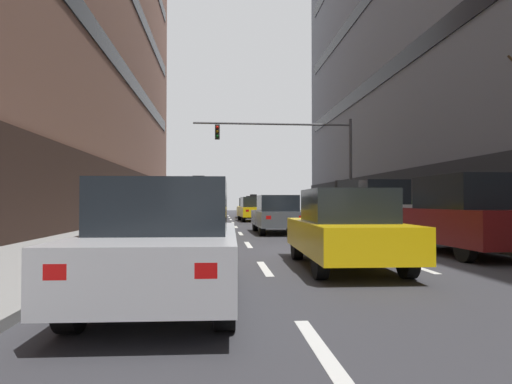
% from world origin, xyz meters
% --- Properties ---
extents(ground_plane, '(120.00, 120.00, 0.00)m').
position_xyz_m(ground_plane, '(0.00, 0.00, 0.00)').
color(ground_plane, '#38383D').
extents(sidewalk_left, '(3.88, 80.00, 0.14)m').
position_xyz_m(sidewalk_left, '(-6.78, 0.00, 0.07)').
color(sidewalk_left, gray).
rests_on(sidewalk_left, ground).
extents(lane_stripe_l1_s2, '(0.16, 2.00, 0.01)m').
position_xyz_m(lane_stripe_l1_s2, '(-1.61, -8.00, 0.00)').
color(lane_stripe_l1_s2, silver).
rests_on(lane_stripe_l1_s2, ground).
extents(lane_stripe_l1_s3, '(0.16, 2.00, 0.01)m').
position_xyz_m(lane_stripe_l1_s3, '(-1.61, -3.00, 0.00)').
color(lane_stripe_l1_s3, silver).
rests_on(lane_stripe_l1_s3, ground).
extents(lane_stripe_l1_s4, '(0.16, 2.00, 0.01)m').
position_xyz_m(lane_stripe_l1_s4, '(-1.61, 2.00, 0.00)').
color(lane_stripe_l1_s4, silver).
rests_on(lane_stripe_l1_s4, ground).
extents(lane_stripe_l1_s5, '(0.16, 2.00, 0.01)m').
position_xyz_m(lane_stripe_l1_s5, '(-1.61, 7.00, 0.00)').
color(lane_stripe_l1_s5, silver).
rests_on(lane_stripe_l1_s5, ground).
extents(lane_stripe_l1_s6, '(0.16, 2.00, 0.01)m').
position_xyz_m(lane_stripe_l1_s6, '(-1.61, 12.00, 0.00)').
color(lane_stripe_l1_s6, silver).
rests_on(lane_stripe_l1_s6, ground).
extents(lane_stripe_l1_s7, '(0.16, 2.00, 0.01)m').
position_xyz_m(lane_stripe_l1_s7, '(-1.61, 17.00, 0.00)').
color(lane_stripe_l1_s7, silver).
rests_on(lane_stripe_l1_s7, ground).
extents(lane_stripe_l1_s8, '(0.16, 2.00, 0.01)m').
position_xyz_m(lane_stripe_l1_s8, '(-1.61, 22.00, 0.00)').
color(lane_stripe_l1_s8, silver).
rests_on(lane_stripe_l1_s8, ground).
extents(lane_stripe_l1_s9, '(0.16, 2.00, 0.01)m').
position_xyz_m(lane_stripe_l1_s9, '(-1.61, 27.00, 0.00)').
color(lane_stripe_l1_s9, silver).
rests_on(lane_stripe_l1_s9, ground).
extents(lane_stripe_l1_s10, '(0.16, 2.00, 0.01)m').
position_xyz_m(lane_stripe_l1_s10, '(-1.61, 32.00, 0.00)').
color(lane_stripe_l1_s10, silver).
rests_on(lane_stripe_l1_s10, ground).
extents(lane_stripe_l2_s3, '(0.16, 2.00, 0.01)m').
position_xyz_m(lane_stripe_l2_s3, '(1.61, -3.00, 0.00)').
color(lane_stripe_l2_s3, silver).
rests_on(lane_stripe_l2_s3, ground).
extents(lane_stripe_l2_s4, '(0.16, 2.00, 0.01)m').
position_xyz_m(lane_stripe_l2_s4, '(1.61, 2.00, 0.00)').
color(lane_stripe_l2_s4, silver).
rests_on(lane_stripe_l2_s4, ground).
extents(lane_stripe_l2_s5, '(0.16, 2.00, 0.01)m').
position_xyz_m(lane_stripe_l2_s5, '(1.61, 7.00, 0.00)').
color(lane_stripe_l2_s5, silver).
rests_on(lane_stripe_l2_s5, ground).
extents(lane_stripe_l2_s6, '(0.16, 2.00, 0.01)m').
position_xyz_m(lane_stripe_l2_s6, '(1.61, 12.00, 0.00)').
color(lane_stripe_l2_s6, silver).
rests_on(lane_stripe_l2_s6, ground).
extents(lane_stripe_l2_s7, '(0.16, 2.00, 0.01)m').
position_xyz_m(lane_stripe_l2_s7, '(1.61, 17.00, 0.00)').
color(lane_stripe_l2_s7, silver).
rests_on(lane_stripe_l2_s7, ground).
extents(lane_stripe_l2_s8, '(0.16, 2.00, 0.01)m').
position_xyz_m(lane_stripe_l2_s8, '(1.61, 22.00, 0.00)').
color(lane_stripe_l2_s8, silver).
rests_on(lane_stripe_l2_s8, ground).
extents(lane_stripe_l2_s9, '(0.16, 2.00, 0.01)m').
position_xyz_m(lane_stripe_l2_s9, '(1.61, 27.00, 0.00)').
color(lane_stripe_l2_s9, silver).
rests_on(lane_stripe_l2_s9, ground).
extents(lane_stripe_l2_s10, '(0.16, 2.00, 0.01)m').
position_xyz_m(lane_stripe_l2_s10, '(1.61, 32.00, 0.00)').
color(lane_stripe_l2_s10, silver).
rests_on(lane_stripe_l2_s10, ground).
extents(taxi_driving_0, '(2.03, 4.60, 2.39)m').
position_xyz_m(taxi_driving_0, '(-3.34, 4.91, 1.10)').
color(taxi_driving_0, black).
rests_on(taxi_driving_0, ground).
extents(taxi_driving_1, '(2.15, 4.69, 1.92)m').
position_xyz_m(taxi_driving_1, '(-0.10, 19.08, 0.85)').
color(taxi_driving_1, black).
rests_on(taxi_driving_1, ground).
extents(taxi_driving_2, '(2.08, 4.61, 1.89)m').
position_xyz_m(taxi_driving_2, '(0.04, 25.62, 0.84)').
color(taxi_driving_2, black).
rests_on(taxi_driving_2, ground).
extents(taxi_driving_3, '(1.91, 4.45, 1.84)m').
position_xyz_m(taxi_driving_3, '(-3.25, 12.08, 0.82)').
color(taxi_driving_3, black).
rests_on(taxi_driving_3, ground).
extents(taxi_driving_4, '(1.95, 4.43, 1.82)m').
position_xyz_m(taxi_driving_4, '(0.07, -3.08, 0.81)').
color(taxi_driving_4, black).
rests_on(taxi_driving_4, ground).
extents(car_driving_5, '(1.93, 4.48, 1.67)m').
position_xyz_m(car_driving_5, '(-0.01, 7.05, 0.82)').
color(car_driving_5, black).
rests_on(car_driving_5, ground).
extents(car_driving_6, '(1.99, 4.51, 1.67)m').
position_xyz_m(car_driving_6, '(-3.27, -5.93, 0.82)').
color(car_driving_6, black).
rests_on(car_driving_6, ground).
extents(car_parked_1, '(1.89, 4.32, 2.07)m').
position_xyz_m(car_parked_1, '(3.79, -1.17, 1.03)').
color(car_parked_1, black).
rests_on(car_parked_1, ground).
extents(car_parked_2, '(1.92, 4.60, 2.23)m').
position_xyz_m(car_parked_2, '(3.79, 5.10, 1.11)').
color(car_parked_2, black).
rests_on(car_parked_2, ground).
extents(car_parked_3, '(1.92, 4.42, 2.13)m').
position_xyz_m(car_parked_3, '(3.79, 12.18, 1.06)').
color(car_parked_3, black).
rests_on(car_parked_3, ground).
extents(traffic_signal_0, '(9.37, 0.35, 6.16)m').
position_xyz_m(traffic_signal_0, '(2.32, 13.21, 4.51)').
color(traffic_signal_0, '#4C4C51').
rests_on(traffic_signal_0, sidewalk_right).
extents(pedestrian_0, '(0.52, 0.27, 1.52)m').
position_xyz_m(pedestrian_0, '(6.78, 8.10, 1.01)').
color(pedestrian_0, '#383D59').
rests_on(pedestrian_0, sidewalk_right).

